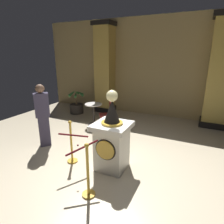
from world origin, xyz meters
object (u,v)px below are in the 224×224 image
(bystander_guest, at_px, (43,114))
(cafe_chair_red, at_px, (108,112))
(stanchion_near, at_px, (72,148))
(potted_palm_left, at_px, (77,106))
(stanchion_far, at_px, (88,178))
(pedestal_clock, at_px, (112,140))
(cafe_table, at_px, (94,112))

(bystander_guest, bearing_deg, cafe_chair_red, 61.37)
(stanchion_near, relative_size, potted_palm_left, 1.01)
(stanchion_near, xyz_separation_m, bystander_guest, (-1.17, 0.36, 0.54))
(stanchion_far, xyz_separation_m, bystander_guest, (-2.12, 1.15, 0.54))
(pedestal_clock, relative_size, cafe_table, 2.26)
(cafe_table, bearing_deg, stanchion_far, -60.69)
(stanchion_near, bearing_deg, bystander_guest, 162.82)
(pedestal_clock, distance_m, cafe_table, 2.75)
(potted_palm_left, bearing_deg, stanchion_near, -55.86)
(stanchion_far, bearing_deg, potted_palm_left, 128.01)
(bystander_guest, xyz_separation_m, cafe_chair_red, (1.00, 1.83, -0.33))
(potted_palm_left, relative_size, bystander_guest, 0.60)
(cafe_chair_red, bearing_deg, cafe_table, 170.01)
(cafe_table, bearing_deg, stanchion_near, -71.11)
(potted_palm_left, xyz_separation_m, cafe_table, (1.39, -0.91, 0.19))
(pedestal_clock, bearing_deg, stanchion_near, -169.64)
(pedestal_clock, xyz_separation_m, stanchion_near, (-0.94, -0.17, -0.31))
(stanchion_near, height_order, bystander_guest, bystander_guest)
(potted_palm_left, bearing_deg, stanchion_far, -51.99)
(pedestal_clock, xyz_separation_m, stanchion_far, (-0.00, -0.96, -0.31))
(stanchion_far, bearing_deg, bystander_guest, 151.57)
(pedestal_clock, relative_size, bystander_guest, 1.03)
(bystander_guest, distance_m, cafe_chair_red, 2.11)
(stanchion_near, relative_size, bystander_guest, 0.60)
(stanchion_near, bearing_deg, stanchion_far, -39.69)
(stanchion_near, xyz_separation_m, cafe_table, (-0.79, 2.30, 0.14))
(stanchion_far, distance_m, potted_palm_left, 5.06)
(stanchion_near, xyz_separation_m, stanchion_far, (0.94, -0.78, 0.00))
(stanchion_near, height_order, cafe_table, stanchion_near)
(stanchion_near, bearing_deg, pedestal_clock, 10.36)
(stanchion_far, height_order, bystander_guest, bystander_guest)
(potted_palm_left, distance_m, cafe_chair_red, 2.26)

